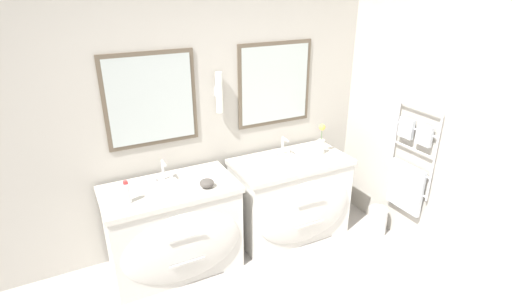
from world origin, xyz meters
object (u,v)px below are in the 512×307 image
Objects in this scene: vanity_right at (292,198)px; flower_vase at (321,142)px; vanity_left at (174,230)px; toiletry_bottle at (127,193)px; amenity_bowl at (207,183)px; waste_bin at (377,220)px.

flower_vase is at bearing 5.56° from vanity_right.
flower_vase reaches higher than vanity_left.
vanity_right is at bearing -174.44° from flower_vase.
toiletry_bottle reaches higher than vanity_right.
toiletry_bottle is at bearing -170.14° from vanity_left.
amenity_bowl is 0.43× the size of waste_bin.
vanity_left and vanity_right have the same top height.
waste_bin is (2.29, -0.34, -0.73)m from toiletry_bottle.
flower_vase is at bearing 1.24° from vanity_left.
waste_bin is at bearing -11.58° from vanity_left.
vanity_left is 3.92× the size of waste_bin.
flower_vase is 0.99m from waste_bin.
waste_bin is at bearing -44.66° from flower_vase.
waste_bin is (1.66, -0.29, -0.68)m from amenity_bowl.
toiletry_bottle is 0.66× the size of waste_bin.
amenity_bowl is at bearing 170.00° from waste_bin.
flower_vase is (1.85, 0.09, 0.04)m from toiletry_bottle.
toiletry_bottle is 0.60× the size of flower_vase.
vanity_right is at bearing 0.00° from vanity_left.
flower_vase reaches higher than toiletry_bottle.
flower_vase reaches higher than vanity_right.
amenity_bowl is 0.40× the size of flower_vase.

